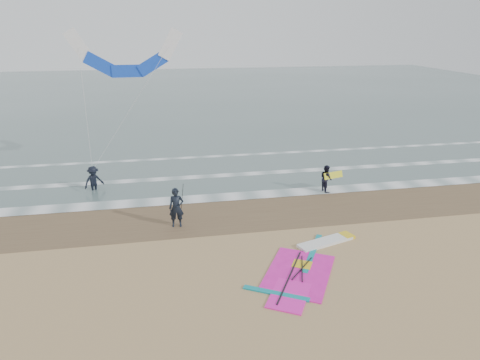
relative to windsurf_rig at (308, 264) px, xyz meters
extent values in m
plane|color=tan|center=(-1.88, -0.19, -0.04)|extent=(120.00, 120.00, 0.00)
cube|color=#47605E|center=(-1.88, 47.81, -0.03)|extent=(120.00, 80.00, 0.02)
cube|color=brown|center=(-1.88, 5.81, -0.03)|extent=(120.00, 5.00, 0.01)
cube|color=white|center=(-1.88, 8.01, -0.01)|extent=(120.00, 1.20, 0.02)
cube|color=white|center=(-1.88, 11.81, -0.01)|extent=(120.00, 0.70, 0.02)
cube|color=white|center=(-1.88, 16.31, -0.01)|extent=(120.00, 0.50, 0.01)
cube|color=white|center=(1.41, 1.66, 0.03)|extent=(2.84, 1.51, 0.13)
cube|color=yellow|center=(2.62, 2.04, 0.03)|extent=(0.68, 0.78, 0.14)
cube|color=#FF20B7|center=(-0.58, -0.55, -0.02)|extent=(3.88, 4.28, 0.04)
cube|color=#FF20B7|center=(-1.41, -1.99, -0.01)|extent=(2.14, 2.39, 0.05)
cube|color=#0C8C99|center=(0.52, 0.88, -0.01)|extent=(1.98, 3.19, 0.06)
cube|color=#0C8C99|center=(-1.85, -1.77, -0.01)|extent=(2.32, 1.48, 0.06)
cube|color=yellow|center=(-0.25, 0.00, -0.01)|extent=(1.00, 0.96, 0.06)
cylinder|color=black|center=(-1.03, -0.78, 0.02)|extent=(2.05, 3.48, 0.07)
cylinder|color=black|center=(-0.36, -0.33, 0.04)|extent=(1.36, 1.51, 0.04)
cylinder|color=black|center=(-0.36, -0.33, 0.04)|extent=(0.66, 1.91, 0.04)
imported|color=black|center=(-5.21, 4.69, 0.96)|extent=(0.76, 0.52, 2.01)
imported|color=black|center=(3.81, 7.87, 0.79)|extent=(0.74, 0.89, 1.65)
imported|color=black|center=(-9.92, 10.55, 0.91)|extent=(1.40, 1.25, 1.89)
cylinder|color=black|center=(-4.91, 4.69, 1.43)|extent=(0.17, 0.86, 1.82)
cube|color=yellow|center=(4.21, 7.77, 1.00)|extent=(1.30, 0.51, 0.39)
cube|color=white|center=(-10.31, 13.27, 8.31)|extent=(1.61, 0.17, 2.02)
cube|color=blue|center=(-9.16, 13.27, 7.16)|extent=(2.02, 0.19, 1.60)
cube|color=blue|center=(-7.58, 13.27, 6.73)|extent=(1.89, 0.18, 0.76)
cube|color=blue|center=(-6.00, 13.27, 7.16)|extent=(2.02, 0.19, 1.60)
cube|color=white|center=(-4.85, 13.27, 8.31)|extent=(1.61, 0.17, 2.02)
cylinder|color=beige|center=(-10.12, 11.91, 4.78)|extent=(0.41, 2.74, 7.07)
cylinder|color=beige|center=(-7.38, 11.91, 4.78)|extent=(5.09, 2.74, 7.07)
camera|label=1|loc=(-5.64, -14.86, 9.40)|focal=32.00mm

